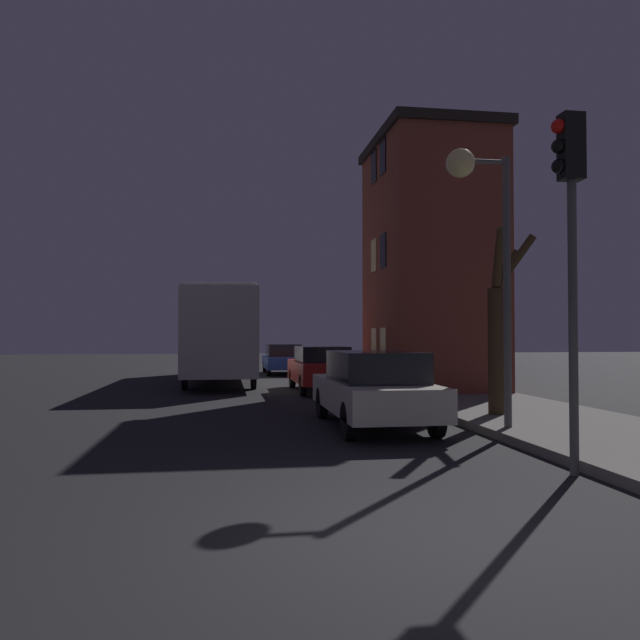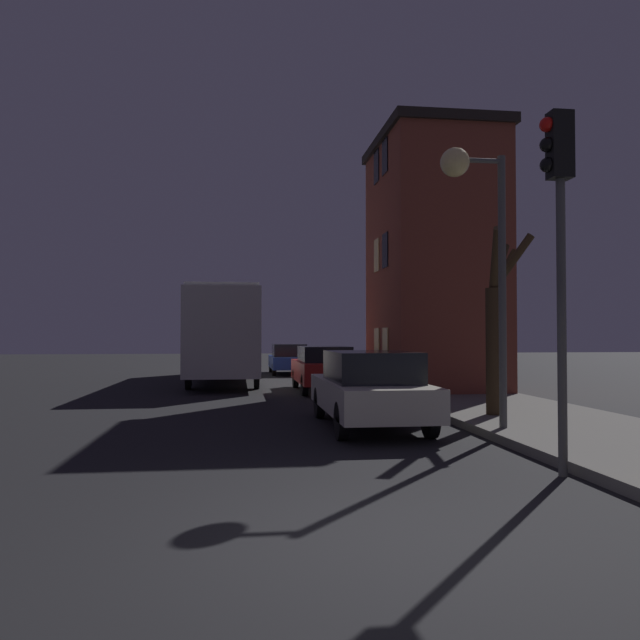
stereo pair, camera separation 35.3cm
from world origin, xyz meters
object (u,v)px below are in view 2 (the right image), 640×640
at_px(car_near_lane, 369,387).
at_px(car_mid_lane, 323,368).
at_px(streetlamp, 473,211).
at_px(traffic_light, 559,216).
at_px(car_far_lane, 289,359).
at_px(bus, 225,329).
at_px(bare_tree, 496,326).

bearing_deg(car_near_lane, car_mid_lane, 88.79).
bearing_deg(streetlamp, car_near_lane, 139.97).
bearing_deg(car_mid_lane, streetlamp, -81.08).
distance_m(traffic_light, car_mid_lane, 13.11).
relative_size(traffic_light, car_mid_lane, 1.04).
bearing_deg(traffic_light, streetlamp, 88.54).
height_order(traffic_light, car_far_lane, traffic_light).
distance_m(bus, car_far_lane, 5.52).
xyz_separation_m(bus, car_near_lane, (3.16, -13.28, -1.32)).
distance_m(traffic_light, car_far_lane, 22.59).
xyz_separation_m(bare_tree, car_far_lane, (-3.09, 17.32, -1.32)).
relative_size(streetlamp, traffic_light, 1.07).
xyz_separation_m(traffic_light, bus, (-4.75, 17.90, -1.32)).
height_order(streetlamp, traffic_light, streetlamp).
bearing_deg(car_far_lane, car_mid_lane, -87.71).
bearing_deg(car_near_lane, bus, 103.38).
bearing_deg(traffic_light, car_mid_lane, 96.33).
xyz_separation_m(bus, car_mid_lane, (3.33, -5.14, -1.33)).
relative_size(streetlamp, car_mid_lane, 1.11).
bearing_deg(car_near_lane, traffic_light, -71.05).
bearing_deg(bare_tree, car_far_lane, 100.11).
relative_size(car_mid_lane, car_far_lane, 1.07).
xyz_separation_m(bus, car_far_lane, (2.95, 4.45, -1.38)).
height_order(car_mid_lane, car_far_lane, car_mid_lane).
bearing_deg(car_far_lane, bus, -123.51).
xyz_separation_m(traffic_light, car_mid_lane, (-1.42, 12.76, -2.65)).
bearing_deg(traffic_light, car_far_lane, 94.60).
xyz_separation_m(streetlamp, bus, (-4.83, 14.68, -2.03)).
bearing_deg(car_near_lane, bare_tree, 8.09).
bearing_deg(car_mid_lane, bus, 122.94).
xyz_separation_m(streetlamp, car_mid_lane, (-1.50, 9.54, -3.36)).
distance_m(streetlamp, bus, 15.59).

